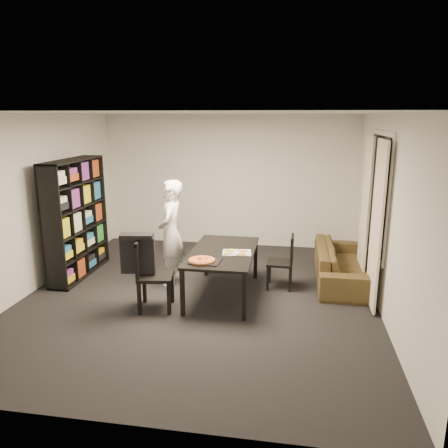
% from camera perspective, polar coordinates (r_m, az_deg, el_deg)
% --- Properties ---
extents(room, '(5.01, 5.51, 2.61)m').
position_cam_1_polar(room, '(6.05, -3.41, 1.90)').
color(room, black).
rests_on(room, ground).
extents(window_pane, '(0.02, 1.40, 1.60)m').
position_cam_1_polar(window_pane, '(6.56, 19.54, 3.84)').
color(window_pane, black).
rests_on(window_pane, room).
extents(window_frame, '(0.03, 1.52, 1.72)m').
position_cam_1_polar(window_frame, '(6.56, 19.50, 3.84)').
color(window_frame, white).
rests_on(window_frame, room).
extents(curtain_left, '(0.03, 0.70, 2.25)m').
position_cam_1_polar(curtain_left, '(6.11, 19.30, -0.20)').
color(curtain_left, silver).
rests_on(curtain_left, room).
extents(curtain_right, '(0.03, 0.70, 2.25)m').
position_cam_1_polar(curtain_right, '(7.11, 17.95, 1.83)').
color(curtain_right, silver).
rests_on(curtain_right, room).
extents(bookshelf, '(0.35, 1.50, 1.90)m').
position_cam_1_polar(bookshelf, '(7.43, -18.74, 0.69)').
color(bookshelf, black).
rests_on(bookshelf, room).
extents(dining_table, '(0.90, 1.62, 0.68)m').
position_cam_1_polar(dining_table, '(6.29, -0.15, -4.06)').
color(dining_table, black).
rests_on(dining_table, room).
extents(chair_left, '(0.52, 0.52, 0.98)m').
position_cam_1_polar(chair_left, '(5.96, -9.86, -5.90)').
color(chair_left, black).
rests_on(chair_left, room).
extents(chair_right, '(0.39, 0.39, 0.83)m').
position_cam_1_polar(chair_right, '(6.67, 8.02, -4.44)').
color(chair_right, black).
rests_on(chair_right, room).
extents(draped_jacket, '(0.46, 0.26, 0.54)m').
position_cam_1_polar(draped_jacket, '(5.91, -11.23, -3.59)').
color(draped_jacket, black).
rests_on(draped_jacket, chair_left).
extents(person, '(0.44, 0.62, 1.63)m').
position_cam_1_polar(person, '(6.74, -6.97, -1.16)').
color(person, white).
rests_on(person, room).
extents(baking_tray, '(0.43, 0.35, 0.01)m').
position_cam_1_polar(baking_tray, '(5.83, -2.48, -4.88)').
color(baking_tray, black).
rests_on(baking_tray, dining_table).
extents(pepperoni_pizza, '(0.35, 0.35, 0.03)m').
position_cam_1_polar(pepperoni_pizza, '(5.81, -2.92, -4.74)').
color(pepperoni_pizza, '#B05F33').
rests_on(pepperoni_pizza, dining_table).
extents(kitchen_towel, '(0.43, 0.34, 0.01)m').
position_cam_1_polar(kitchen_towel, '(6.19, 1.68, -3.75)').
color(kitchen_towel, white).
rests_on(kitchen_towel, dining_table).
extents(pizza_slices, '(0.43, 0.38, 0.01)m').
position_cam_1_polar(pizza_slices, '(6.17, 1.44, -3.70)').
color(pizza_slices, gold).
rests_on(pizza_slices, dining_table).
extents(sofa, '(0.76, 1.93, 0.56)m').
position_cam_1_polar(sofa, '(7.20, 15.04, -5.00)').
color(sofa, '#43331A').
rests_on(sofa, room).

